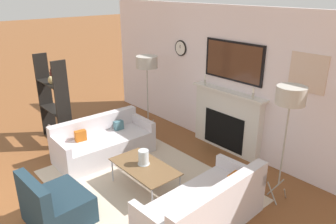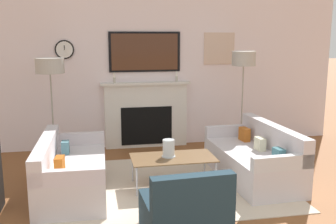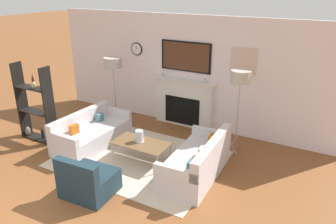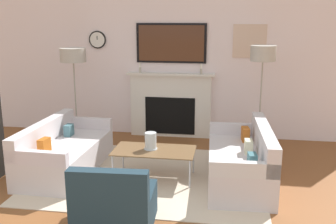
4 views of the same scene
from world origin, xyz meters
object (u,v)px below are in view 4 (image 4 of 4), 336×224
couch_right (242,162)px  armchair (115,205)px  floor_lamp_left (73,56)px  floor_lamp_right (263,55)px  couch_left (64,153)px  coffee_table (154,152)px  hurricane_candle (151,142)px

couch_right → armchair: bearing=-133.6°
floor_lamp_left → floor_lamp_right: size_ratio=0.96×
couch_right → armchair: size_ratio=2.12×
couch_left → couch_right: size_ratio=0.99×
couch_left → floor_lamp_right: size_ratio=1.01×
coffee_table → couch_right: bearing=3.0°
couch_right → coffee_table: 1.21m
armchair → hurricane_candle: bearing=85.6°
couch_left → floor_lamp_right: floor_lamp_right is taller
floor_lamp_right → couch_right: bearing=-103.2°
couch_right → floor_lamp_right: floor_lamp_right is taller
couch_left → floor_lamp_right: (2.86, 1.28, 1.35)m
couch_right → floor_lamp_left: floor_lamp_left is taller
floor_lamp_left → floor_lamp_right: (3.17, 0.00, 0.07)m
armchair → floor_lamp_left: size_ratio=0.50×
coffee_table → floor_lamp_right: size_ratio=0.64×
couch_left → armchair: (1.20, -1.43, -0.01)m
coffee_table → floor_lamp_left: size_ratio=0.67×
couch_left → floor_lamp_left: floor_lamp_left is taller
couch_left → coffee_table: (1.36, -0.06, 0.13)m
hurricane_candle → floor_lamp_right: (1.56, 1.32, 1.09)m
floor_lamp_right → floor_lamp_left: bearing=180.0°
coffee_table → couch_left: bearing=177.4°
floor_lamp_left → couch_right: bearing=-24.1°
hurricane_candle → floor_lamp_right: floor_lamp_right is taller
couch_right → couch_left: bearing=-179.9°
couch_left → floor_lamp_left: bearing=103.4°
armchair → hurricane_candle: size_ratio=3.58×
floor_lamp_left → hurricane_candle: bearing=-39.3°
armchair → couch_right: bearing=46.4°
couch_left → floor_lamp_left: size_ratio=1.06×
couch_right → hurricane_candle: (-1.26, -0.03, 0.24)m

